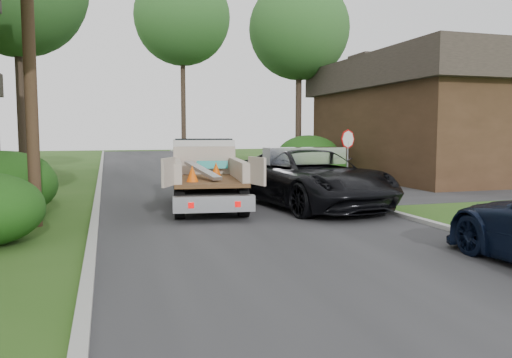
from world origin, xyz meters
The scene contains 16 objects.
ground centered at (0.00, 0.00, 0.00)m, with size 120.00×120.00×0.00m, color #284D16.
road centered at (0.00, 10.00, 0.00)m, with size 8.00×90.00×0.02m, color #28282B.
side_street centered at (12.00, 9.00, 0.01)m, with size 16.00×7.00×0.02m, color #28282B.
curb_left centered at (-4.10, 10.00, 0.06)m, with size 0.20×90.00×0.12m, color #9E9E99.
curb_right centered at (4.10, 10.00, 0.06)m, with size 0.20×90.00×0.12m, color #9E9E99.
stop_sign centered at (5.20, 9.00, 1.78)m, with size 0.71×0.32×2.48m.
utility_pole centered at (-5.48, 4.98, 5.17)m, with size 2.42×1.25×10.00m.
house_right centered at (13.00, 14.00, 3.16)m, with size 9.72×12.96×6.20m.
hedge_left_b centered at (-6.50, 6.50, 0.94)m, with size 2.86×2.86×1.87m, color #133A0D.
hedge_left_c centered at (-6.80, 10.00, 0.85)m, with size 2.60×2.60×1.70m, color #133A0D.
hedge_right_a centered at (5.80, 13.00, 0.85)m, with size 2.60×2.60×1.70m, color #133A0D.
hedge_right_b centered at (6.50, 16.00, 1.10)m, with size 3.38×3.38×2.21m, color #133A0D.
tree_right_far centered at (7.50, 20.00, 8.48)m, with size 6.00×6.00×11.50m.
tree_center_far centered at (2.00, 30.00, 10.98)m, with size 7.20×7.20×14.60m.
flatbed_truck centered at (-0.67, 7.64, 1.17)m, with size 3.04×5.92×2.15m.
black_pickup centered at (2.40, 6.11, 0.92)m, with size 3.05×6.61×1.84m, color black.
Camera 1 is at (-3.77, -8.48, 2.37)m, focal length 35.00 mm.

